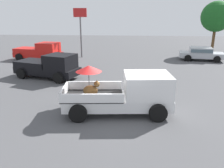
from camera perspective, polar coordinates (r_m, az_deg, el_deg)
name	(u,v)px	position (r m, az deg, el deg)	size (l,w,h in m)	color
ground_plane	(117,112)	(10.79, 1.36, -7.26)	(80.00, 80.00, 0.00)	#4C4C4F
pickup_truck_main	(127,93)	(10.44, 3.77, -2.41)	(5.19, 2.60, 2.31)	black
pickup_truck_red	(49,66)	(16.91, -15.87, 4.43)	(5.12, 3.23, 1.80)	black
pickup_truck_far	(40,52)	(24.00, -18.10, 7.97)	(5.03, 2.79, 1.80)	black
parked_sedan_near	(201,53)	(24.46, 22.00, 7.42)	(4.53, 2.51, 1.33)	black
motel_sign	(80,23)	(24.37, -8.15, 15.26)	(1.40, 0.16, 5.13)	#59595B
tree_by_lot	(216,17)	(28.52, 25.34, 15.41)	(3.39, 3.39, 5.96)	brown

